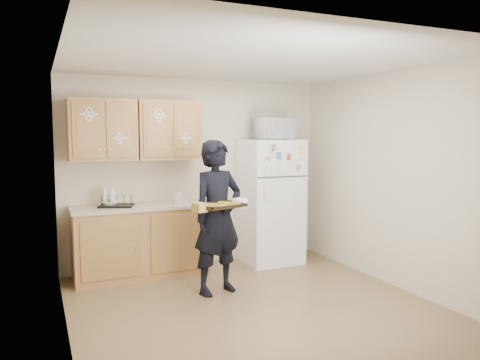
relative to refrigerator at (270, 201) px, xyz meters
name	(u,v)px	position (x,y,z in m)	size (l,w,h in m)	color
floor	(252,305)	(-0.95, -1.43, -0.85)	(3.60, 3.60, 0.00)	brown
ceiling	(253,61)	(-0.95, -1.43, 1.65)	(3.60, 3.60, 0.00)	silver
wall_back	(196,173)	(-0.95, 0.37, 0.40)	(3.60, 0.04, 2.50)	beige
wall_front	(367,213)	(-0.95, -3.23, 0.40)	(3.60, 0.04, 2.50)	beige
wall_left	(63,195)	(-2.75, -1.43, 0.40)	(0.04, 3.60, 2.50)	beige
wall_right	(391,179)	(0.85, -1.43, 0.40)	(0.04, 3.60, 2.50)	beige
refrigerator	(270,201)	(0.00, 0.00, 0.00)	(0.75, 0.70, 1.70)	white
base_cabinet	(140,242)	(-1.80, 0.05, -0.42)	(1.60, 0.60, 0.86)	#996034
countertop	(139,207)	(-1.80, 0.05, 0.03)	(1.64, 0.64, 0.04)	tan
upper_cab_left	(102,130)	(-2.20, 0.18, 0.98)	(0.80, 0.33, 0.75)	#996034
upper_cab_right	(168,130)	(-1.38, 0.18, 0.98)	(0.80, 0.33, 0.75)	#996034
cereal_box	(293,243)	(0.52, 0.24, -0.69)	(0.20, 0.07, 0.32)	#DDCC4E
person	(218,217)	(-1.13, -0.91, 0.01)	(0.63, 0.41, 1.71)	black
baking_tray	(220,206)	(-1.21, -1.20, 0.18)	(0.46, 0.34, 0.04)	black
pizza_front_left	(216,206)	(-1.29, -1.30, 0.20)	(0.15, 0.15, 0.02)	orange
pizza_front_right	(233,204)	(-1.08, -1.24, 0.20)	(0.15, 0.15, 0.02)	orange
pizza_back_left	(208,204)	(-1.33, -1.15, 0.20)	(0.15, 0.15, 0.02)	orange
pizza_back_right	(224,203)	(-1.12, -1.10, 0.20)	(0.15, 0.15, 0.02)	orange
pizza_center	(220,204)	(-1.21, -1.20, 0.20)	(0.15, 0.15, 0.02)	orange
microwave	(273,129)	(0.02, -0.05, 1.00)	(0.53, 0.36, 0.29)	white
foil_pan	(270,115)	(-0.02, -0.02, 1.18)	(0.37, 0.26, 0.08)	silver
dish_rack	(117,200)	(-2.08, 0.05, 0.13)	(0.40, 0.30, 0.16)	black
bowl	(111,203)	(-2.15, 0.05, 0.10)	(0.21, 0.21, 0.05)	white
soap_bottle	(178,196)	(-1.34, -0.06, 0.15)	(0.09, 0.09, 0.19)	white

